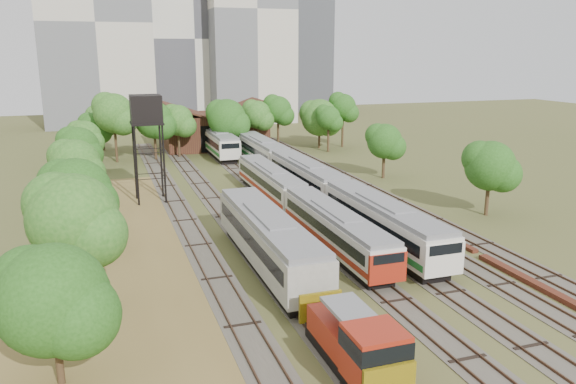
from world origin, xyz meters
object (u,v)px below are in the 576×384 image
object	(u,v)px
railcar_red_set	(298,203)
railcar_green_set	(306,178)
shunter_locomotive	(358,346)
water_tower	(146,112)

from	to	relation	value
railcar_red_set	railcar_green_set	world-z (taller)	railcar_green_set
shunter_locomotive	water_tower	size ratio (longest dim) A/B	0.73
railcar_red_set	railcar_green_set	xyz separation A→B (m)	(4.00, 8.41, 0.21)
railcar_red_set	shunter_locomotive	bearing A→B (deg)	-103.39
railcar_red_set	railcar_green_set	bearing A→B (deg)	64.57
railcar_green_set	shunter_locomotive	xyz separation A→B (m)	(-10.00, -33.61, -0.38)
shunter_locomotive	railcar_green_set	bearing A→B (deg)	73.43
shunter_locomotive	water_tower	distance (m)	38.20
railcar_green_set	shunter_locomotive	size ratio (longest dim) A/B	6.43
railcar_green_set	railcar_red_set	bearing A→B (deg)	-115.43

